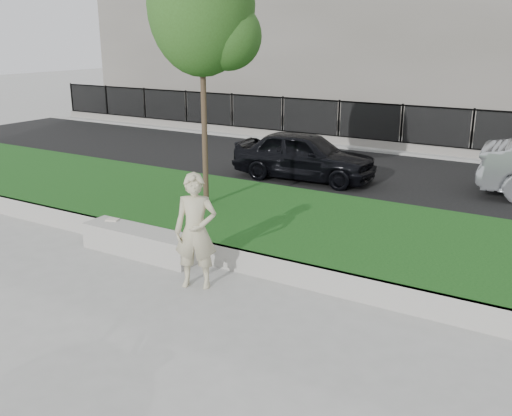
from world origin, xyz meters
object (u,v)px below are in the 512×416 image
Objects in this scene: young_tree at (206,10)px; car_dark at (304,155)px; man at (196,231)px; stone_bench at (140,242)px; book at (112,220)px.

young_tree reaches higher than car_dark.
man is 0.35× the size of young_tree.
car_dark is (-1.57, 6.84, -0.21)m from man.
car_dark is at bearing 78.31° from man.
book is at bearing 170.42° from stone_bench.
car_dark is at bearing 89.10° from stone_bench.
young_tree is (0.02, 2.11, 3.95)m from stone_bench.
car_dark is (0.08, 4.18, -3.50)m from young_tree.
young_tree is (0.80, 1.98, 3.71)m from book.
book is (-2.45, 0.68, -0.42)m from man.
man reaches higher than stone_bench.
young_tree is at bearing 97.11° from man.
car_dark is (0.88, 6.16, 0.21)m from book.
book is 0.06× the size of car_dark.
man is 0.47× the size of car_dark.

